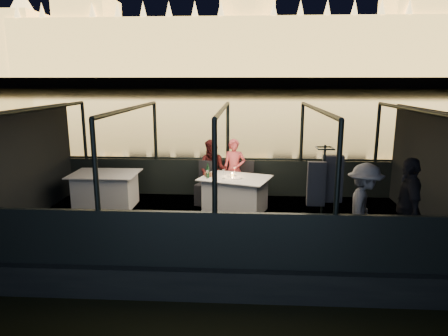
# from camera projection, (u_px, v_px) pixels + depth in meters

# --- Properties ---
(river_water) EXTENTS (500.00, 500.00, 0.00)m
(river_water) POSITION_uv_depth(u_px,v_px,m) (245.00, 95.00, 86.22)
(river_water) COLOR black
(river_water) RESTS_ON ground
(boat_hull) EXTENTS (8.60, 4.40, 1.00)m
(boat_hull) POSITION_uv_depth(u_px,v_px,m) (223.00, 245.00, 8.27)
(boat_hull) COLOR black
(boat_hull) RESTS_ON river_water
(boat_deck) EXTENTS (8.00, 4.00, 0.04)m
(boat_deck) POSITION_uv_depth(u_px,v_px,m) (223.00, 223.00, 8.17)
(boat_deck) COLOR black
(boat_deck) RESTS_ON boat_hull
(gunwale_port) EXTENTS (8.00, 0.08, 0.90)m
(gunwale_port) POSITION_uv_depth(u_px,v_px,m) (228.00, 177.00, 10.02)
(gunwale_port) COLOR black
(gunwale_port) RESTS_ON boat_deck
(gunwale_starboard) EXTENTS (8.00, 0.08, 0.90)m
(gunwale_starboard) POSITION_uv_depth(u_px,v_px,m) (215.00, 240.00, 6.12)
(gunwale_starboard) COLOR black
(gunwale_starboard) RESTS_ON boat_deck
(cabin_glass_port) EXTENTS (8.00, 0.02, 1.40)m
(cabin_glass_port) POSITION_uv_depth(u_px,v_px,m) (228.00, 132.00, 9.77)
(cabin_glass_port) COLOR #99B2B2
(cabin_glass_port) RESTS_ON gunwale_port
(cabin_glass_starboard) EXTENTS (8.00, 0.02, 1.40)m
(cabin_glass_starboard) POSITION_uv_depth(u_px,v_px,m) (215.00, 167.00, 5.87)
(cabin_glass_starboard) COLOR #99B2B2
(cabin_glass_starboard) RESTS_ON gunwale_starboard
(cabin_roof_glass) EXTENTS (8.00, 4.00, 0.02)m
(cabin_roof_glass) POSITION_uv_depth(u_px,v_px,m) (223.00, 109.00, 7.66)
(cabin_roof_glass) COLOR #99B2B2
(cabin_roof_glass) RESTS_ON boat_deck
(end_wall_fore) EXTENTS (0.02, 4.00, 2.30)m
(end_wall_fore) POSITION_uv_depth(u_px,v_px,m) (28.00, 165.00, 8.14)
(end_wall_fore) COLOR black
(end_wall_fore) RESTS_ON boat_deck
(end_wall_aft) EXTENTS (0.02, 4.00, 2.30)m
(end_wall_aft) POSITION_uv_depth(u_px,v_px,m) (430.00, 170.00, 7.69)
(end_wall_aft) COLOR black
(end_wall_aft) RESTS_ON boat_deck
(canopy_ribs) EXTENTS (8.00, 4.00, 2.30)m
(canopy_ribs) POSITION_uv_depth(u_px,v_px,m) (223.00, 167.00, 7.92)
(canopy_ribs) COLOR black
(canopy_ribs) RESTS_ON boat_deck
(embankment) EXTENTS (400.00, 140.00, 6.00)m
(embankment) POSITION_uv_depth(u_px,v_px,m) (247.00, 84.00, 212.67)
(embankment) COLOR #423D33
(embankment) RESTS_ON ground
(parliament_building) EXTENTS (220.00, 32.00, 60.00)m
(parliament_building) POSITION_uv_depth(u_px,v_px,m) (247.00, 18.00, 172.47)
(parliament_building) COLOR #F2D18C
(parliament_building) RESTS_ON embankment
(dining_table_central) EXTENTS (1.71, 1.46, 0.77)m
(dining_table_central) POSITION_uv_depth(u_px,v_px,m) (235.00, 194.00, 8.79)
(dining_table_central) COLOR white
(dining_table_central) RESTS_ON boat_deck
(dining_table_aft) EXTENTS (1.50, 1.09, 0.79)m
(dining_table_aft) POSITION_uv_depth(u_px,v_px,m) (106.00, 190.00, 9.10)
(dining_table_aft) COLOR silver
(dining_table_aft) RESTS_ON boat_deck
(chair_port_left) EXTENTS (0.59, 0.59, 0.98)m
(chair_port_left) POSITION_uv_depth(u_px,v_px,m) (207.00, 186.00, 9.25)
(chair_port_left) COLOR black
(chair_port_left) RESTS_ON boat_deck
(chair_port_right) EXTENTS (0.47, 0.47, 0.94)m
(chair_port_right) POSITION_uv_depth(u_px,v_px,m) (245.00, 183.00, 9.49)
(chair_port_right) COLOR black
(chair_port_right) RESTS_ON boat_deck
(coat_stand) EXTENTS (0.61, 0.54, 1.85)m
(coat_stand) POSITION_uv_depth(u_px,v_px,m) (322.00, 202.00, 6.50)
(coat_stand) COLOR black
(coat_stand) RESTS_ON boat_deck
(person_woman_coral) EXTENTS (0.55, 0.37, 1.48)m
(person_woman_coral) POSITION_uv_depth(u_px,v_px,m) (234.00, 170.00, 9.53)
(person_woman_coral) COLOR #DE5155
(person_woman_coral) RESTS_ON boat_deck
(person_man_maroon) EXTENTS (0.83, 0.72, 1.47)m
(person_man_maroon) POSITION_uv_depth(u_px,v_px,m) (213.00, 170.00, 9.49)
(person_man_maroon) COLOR #421212
(person_man_maroon) RESTS_ON boat_deck
(passenger_stripe) EXTENTS (0.83, 1.12, 1.54)m
(passenger_stripe) POSITION_uv_depth(u_px,v_px,m) (364.00, 204.00, 6.56)
(passenger_stripe) COLOR silver
(passenger_stripe) RESTS_ON boat_deck
(passenger_dark) EXTENTS (0.54, 1.03, 1.67)m
(passenger_dark) POSITION_uv_depth(u_px,v_px,m) (407.00, 207.00, 6.43)
(passenger_dark) COLOR black
(passenger_dark) RESTS_ON boat_deck
(wine_bottle) EXTENTS (0.08, 0.08, 0.32)m
(wine_bottle) POSITION_uv_depth(u_px,v_px,m) (208.00, 171.00, 8.65)
(wine_bottle) COLOR #133419
(wine_bottle) RESTS_ON dining_table_central
(bread_basket) EXTENTS (0.20, 0.20, 0.07)m
(bread_basket) POSITION_uv_depth(u_px,v_px,m) (208.00, 174.00, 8.81)
(bread_basket) COLOR brown
(bread_basket) RESTS_ON dining_table_central
(amber_candle) EXTENTS (0.06, 0.06, 0.08)m
(amber_candle) POSITION_uv_depth(u_px,v_px,m) (232.00, 175.00, 8.79)
(amber_candle) COLOR #FEB33F
(amber_candle) RESTS_ON dining_table_central
(plate_near) EXTENTS (0.30, 0.30, 0.01)m
(plate_near) POSITION_uv_depth(u_px,v_px,m) (237.00, 178.00, 8.64)
(plate_near) COLOR silver
(plate_near) RESTS_ON dining_table_central
(plate_far) EXTENTS (0.22, 0.22, 0.01)m
(plate_far) POSITION_uv_depth(u_px,v_px,m) (209.00, 174.00, 9.00)
(plate_far) COLOR white
(plate_far) RESTS_ON dining_table_central
(wine_glass_white) EXTENTS (0.07, 0.07, 0.18)m
(wine_glass_white) POSITION_uv_depth(u_px,v_px,m) (207.00, 175.00, 8.56)
(wine_glass_white) COLOR white
(wine_glass_white) RESTS_ON dining_table_central
(wine_glass_red) EXTENTS (0.06, 0.06, 0.18)m
(wine_glass_red) POSITION_uv_depth(u_px,v_px,m) (235.00, 171.00, 8.88)
(wine_glass_red) COLOR silver
(wine_glass_red) RESTS_ON dining_table_central
(wine_glass_empty) EXTENTS (0.08, 0.08, 0.20)m
(wine_glass_empty) POSITION_uv_depth(u_px,v_px,m) (223.00, 174.00, 8.60)
(wine_glass_empty) COLOR silver
(wine_glass_empty) RESTS_ON dining_table_central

